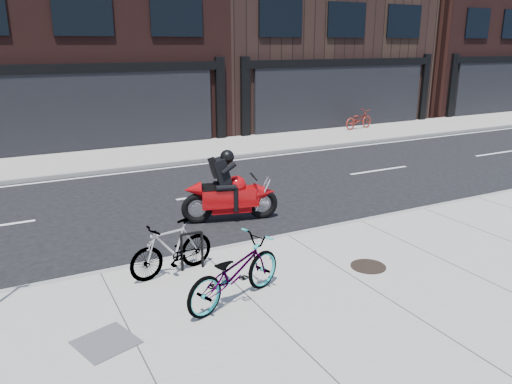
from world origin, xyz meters
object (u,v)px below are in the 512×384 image
bicycle_front (234,272)px  utility_grate (106,342)px  motorcycle (234,192)px  bicycle_rear (172,248)px  bicycle_far (359,119)px  manhole_cover (368,266)px  bike_rack (192,247)px

bicycle_front → utility_grate: (-2.10, -0.23, -0.51)m
bicycle_front → motorcycle: bearing=-44.7°
bicycle_front → bicycle_rear: 1.56m
bicycle_front → bicycle_far: bicycle_front is taller
bicycle_far → manhole_cover: bearing=132.4°
bicycle_front → bicycle_far: (12.61, 12.61, -0.06)m
bike_rack → bicycle_far: 16.98m
bicycle_rear → utility_grate: bearing=-53.1°
utility_grate → bicycle_far: bearing=41.1°
bicycle_front → manhole_cover: bicycle_front is taller
manhole_cover → bicycle_front: bearing=-179.7°
utility_grate → manhole_cover: bearing=2.9°
bicycle_front → utility_grate: size_ratio=2.64×
bicycle_rear → manhole_cover: size_ratio=2.49×
manhole_cover → utility_grate: bearing=-177.1°
bike_rack → bicycle_far: (12.79, 11.16, 0.03)m
bicycle_far → utility_grate: 19.54m
bike_rack → manhole_cover: (2.95, -1.44, -0.42)m
bicycle_front → utility_grate: 2.18m
bike_rack → utility_grate: size_ratio=0.97×
motorcycle → utility_grate: (-3.90, -4.07, -0.58)m
manhole_cover → utility_grate: same height
motorcycle → bike_rack: bearing=-115.2°
bicycle_rear → motorcycle: (2.36, 2.38, 0.09)m
bicycle_far → bicycle_rear: bearing=120.6°
bicycle_far → bike_rack: bearing=121.5°
bicycle_front → utility_grate: bicycle_front is taller
bike_rack → utility_grate: 2.59m
bike_rack → manhole_cover: bearing=-26.0°
bicycle_front → utility_grate: bearing=76.7°
bike_rack → bicycle_rear: size_ratio=0.44×
motorcycle → bicycle_far: bearing=53.5°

